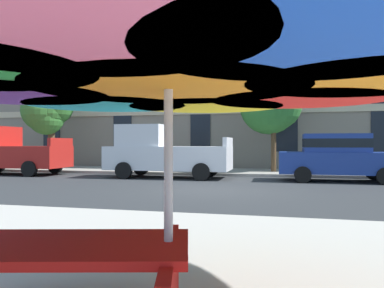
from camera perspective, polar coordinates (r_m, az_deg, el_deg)
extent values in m
plane|color=#2D3033|center=(11.72, 2.94, -6.89)|extent=(120.00, 120.00, 0.00)
cube|color=#9E998E|center=(18.41, 6.83, -4.16)|extent=(56.00, 3.60, 0.12)
cube|color=gray|center=(27.32, 8.89, 14.01)|extent=(45.90, 12.00, 16.00)
cube|color=beige|center=(20.58, 7.54, 5.04)|extent=(44.99, 0.08, 0.36)
cube|color=beige|center=(21.10, 7.54, 13.73)|extent=(44.99, 0.08, 0.36)
cube|color=black|center=(25.50, -20.21, 15.96)|extent=(1.10, 0.06, 14.80)
cube|color=black|center=(23.37, -10.35, 17.45)|extent=(1.10, 0.06, 14.80)
cube|color=black|center=(22.01, 1.26, 18.56)|extent=(1.10, 0.06, 14.80)
cube|color=black|center=(21.56, 13.97, 18.96)|extent=(1.10, 0.06, 14.80)
cube|color=black|center=(22.08, 26.63, 18.50)|extent=(1.10, 0.06, 14.80)
cube|color=#B21E19|center=(19.40, -25.19, -1.70)|extent=(5.10, 1.90, 0.96)
cube|color=#B21E19|center=(17.95, -19.02, 0.26)|extent=(0.16, 1.75, 0.36)
cylinder|color=black|center=(19.26, -19.73, -3.14)|extent=(0.68, 0.22, 0.68)
cylinder|color=black|center=(17.70, -23.11, -3.43)|extent=(0.68, 0.22, 0.68)
cube|color=silver|center=(15.84, -3.51, -2.10)|extent=(5.10, 1.90, 0.96)
cube|color=silver|center=(16.18, -7.24, 1.24)|extent=(1.90, 1.75, 0.90)
cube|color=silver|center=(15.29, 5.37, 0.30)|extent=(0.16, 1.75, 0.36)
cylinder|color=black|center=(16.40, 2.76, -3.70)|extent=(0.68, 0.22, 0.68)
cylinder|color=black|center=(14.55, 1.36, -4.18)|extent=(0.68, 0.22, 0.68)
cylinder|color=black|center=(17.27, -7.62, -3.51)|extent=(0.68, 0.22, 0.68)
cylinder|color=black|center=(15.52, -10.15, -3.92)|extent=(0.68, 0.22, 0.68)
cube|color=navy|center=(15.29, 21.16, -2.63)|extent=(4.40, 1.76, 0.80)
cube|color=navy|center=(15.25, 20.61, 0.15)|extent=(2.30, 1.55, 0.68)
cube|color=black|center=(15.25, 20.61, 0.15)|extent=(2.32, 1.57, 0.32)
cylinder|color=black|center=(16.41, 25.49, -3.85)|extent=(0.60, 0.22, 0.60)
cylinder|color=black|center=(16.07, 15.90, -3.92)|extent=(0.60, 0.22, 0.60)
cylinder|color=black|center=(14.31, 16.20, -4.42)|extent=(0.60, 0.22, 0.60)
cylinder|color=brown|center=(21.88, -20.24, -0.76)|extent=(0.37, 0.37, 2.20)
sphere|color=#387F33|center=(21.90, -19.97, 5.49)|extent=(2.13, 2.13, 2.13)
sphere|color=#387F33|center=(21.92, -21.44, 4.68)|extent=(2.20, 2.20, 2.20)
sphere|color=#387F33|center=(21.84, -20.94, 3.80)|extent=(1.92, 1.92, 1.92)
sphere|color=#387F33|center=(21.76, -20.53, 4.79)|extent=(1.87, 1.87, 1.87)
cylinder|color=#4C3823|center=(18.03, 12.08, -0.86)|extent=(0.23, 0.23, 2.25)
sphere|color=#2D702D|center=(18.31, 11.38, 5.67)|extent=(2.72, 2.72, 2.72)
sphere|color=#2D702D|center=(18.03, 12.34, 6.89)|extent=(1.98, 1.98, 1.98)
sphere|color=#2D702D|center=(18.20, 12.43, 5.78)|extent=(2.37, 2.37, 2.37)
cylinder|color=silver|center=(2.56, -3.54, -6.52)|extent=(0.06, 0.06, 2.25)
cone|color=orange|center=(2.55, 25.22, 13.56)|extent=(1.49, 1.49, 0.47)
cone|color=red|center=(3.37, 15.89, 10.26)|extent=(1.49, 1.49, 0.47)
cone|color=yellow|center=(3.80, 2.06, 9.09)|extent=(1.49, 1.49, 0.47)
cone|color=#199EB2|center=(3.74, -12.67, 9.24)|extent=(1.49, 1.49, 0.47)
cone|color=#662D9E|center=(3.20, -25.87, 10.80)|extent=(1.49, 1.49, 0.47)
cone|color=orange|center=(2.62, -3.54, 14.11)|extent=(1.87, 1.87, 0.55)
cube|color=red|center=(2.74, -20.37, -14.28)|extent=(1.94, 1.21, 0.06)
cube|color=red|center=(3.39, -16.65, -16.71)|extent=(1.81, 0.71, 0.05)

